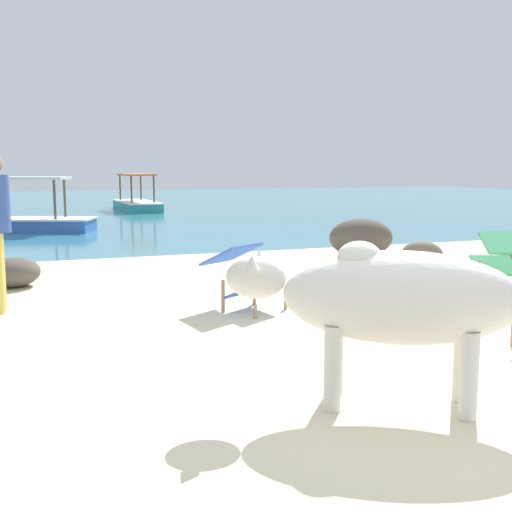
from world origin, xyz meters
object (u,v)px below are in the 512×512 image
object	(u,v)px
boat_teal	(137,202)
deck_chair_near	(499,256)
boat_blue	(15,220)
cow	(392,299)
deck_chair_far	(243,273)

from	to	relation	value
boat_teal	deck_chair_near	bearing A→B (deg)	-175.76
deck_chair_near	boat_blue	distance (m)	11.26
boat_blue	boat_teal	bearing A→B (deg)	-100.89
deck_chair_near	boat_blue	xyz separation A→B (m)	(-5.76, 9.68, -0.13)
deck_chair_near	boat_blue	bearing A→B (deg)	52.55
cow	deck_chair_far	bearing A→B (deg)	-60.22
deck_chair_near	deck_chair_far	world-z (taller)	same
deck_chair_near	deck_chair_far	xyz separation A→B (m)	(-3.42, -0.12, 0.00)
deck_chair_far	boat_teal	xyz separation A→B (m)	(1.64, 16.47, -0.13)
deck_chair_near	boat_blue	world-z (taller)	boat_blue
cow	deck_chair_far	world-z (taller)	cow
boat_teal	deck_chair_far	bearing A→B (deg)	172.36
deck_chair_near	deck_chair_far	size ratio (longest dim) A/B	0.98
deck_chair_far	boat_blue	size ratio (longest dim) A/B	0.24
boat_blue	boat_teal	distance (m)	7.78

